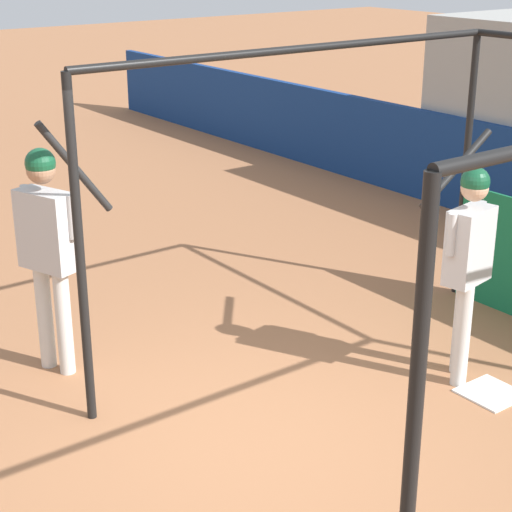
% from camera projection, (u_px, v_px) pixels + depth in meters
% --- Properties ---
extents(ground_plane, '(60.00, 60.00, 0.00)m').
position_uv_depth(ground_plane, '(249.00, 449.00, 6.14)').
color(ground_plane, '#9E6642').
extents(home_plate, '(0.44, 0.44, 0.02)m').
position_uv_depth(home_plate, '(491.00, 393.00, 6.88)').
color(home_plate, white).
rests_on(home_plate, ground).
extents(player_batter, '(0.54, 0.85, 1.97)m').
position_uv_depth(player_batter, '(468.00, 254.00, 6.77)').
color(player_batter, silver).
rests_on(player_batter, ground).
extents(player_waiting, '(0.72, 0.59, 2.20)m').
position_uv_depth(player_waiting, '(48.00, 237.00, 6.87)').
color(player_waiting, silver).
rests_on(player_waiting, ground).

